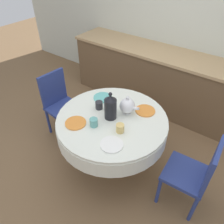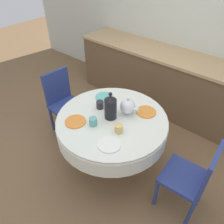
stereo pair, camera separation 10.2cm
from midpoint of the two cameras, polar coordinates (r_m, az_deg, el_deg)
The scene contains 16 objects.
ground_plane at distance 2.83m, azimuth 1.06°, elevation -13.06°, with size 12.00×12.00×0.00m, color brown.
wall_back at distance 3.47m, azimuth 21.77°, elevation 20.92°, with size 7.00×0.05×2.60m.
kitchen_counter at distance 3.51m, azimuth 16.50°, elevation 7.00°, with size 3.24×0.64×0.92m.
dining_table at distance 2.38m, azimuth 1.23°, elevation -3.92°, with size 1.18×1.18×0.74m.
chair_left at distance 2.25m, azimuth 21.75°, elevation -15.46°, with size 0.42×0.42×0.90m.
chair_right at distance 3.02m, azimuth -11.69°, elevation 3.04°, with size 0.43×0.43×0.90m.
plate_near_left at distance 2.26m, azimuth -8.26°, elevation -2.51°, with size 0.21×0.21×0.01m, color orange.
cup_near_left at distance 2.18m, azimuth -3.63°, elevation -2.56°, with size 0.08×0.08×0.09m, color #5BA39E.
plate_near_right at distance 2.01m, azimuth 0.74°, elevation -8.47°, with size 0.21×0.21×0.01m, color white.
cup_near_right at distance 2.11m, azimuth 3.18°, elevation -4.34°, with size 0.08×0.08×0.09m, color #DBB766.
plate_far_left at distance 2.58m, azimuth -0.85°, elevation 3.88°, with size 0.21×0.21×0.01m, color #60BCB7.
cup_far_left at distance 2.40m, azimuth -1.95°, elevation 1.89°, with size 0.08×0.08×0.09m, color #28282D.
plate_far_right at distance 2.40m, azimuth 10.10°, elevation 0.02°, with size 0.21×0.21×0.01m, color orange.
cup_far_right at distance 2.36m, azimuth 5.75°, elevation 1.03°, with size 0.08×0.08×0.09m, color #28282D.
coffee_carafe at distance 2.22m, azimuth 0.94°, elevation 1.31°, with size 0.13×0.13×0.31m.
teapot at distance 2.30m, azimuth 5.43°, elevation 1.46°, with size 0.23×0.16×0.21m.
Camera 2 is at (1.12, -1.34, 2.23)m, focal length 35.00 mm.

